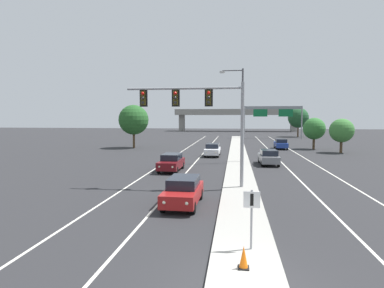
% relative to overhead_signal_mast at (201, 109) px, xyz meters
% --- Properties ---
extents(ground_plane, '(260.00, 260.00, 0.00)m').
position_rel_overhead_signal_mast_xyz_m(ground_plane, '(2.75, -13.29, -5.49)').
color(ground_plane, '#28282B').
extents(median_island, '(2.40, 110.00, 0.15)m').
position_rel_overhead_signal_mast_xyz_m(median_island, '(2.75, 4.71, -5.42)').
color(median_island, '#9E9B93').
rests_on(median_island, ground).
extents(lane_stripe_oncoming_center, '(0.14, 100.00, 0.01)m').
position_rel_overhead_signal_mast_xyz_m(lane_stripe_oncoming_center, '(-1.95, 11.71, -5.49)').
color(lane_stripe_oncoming_center, silver).
rests_on(lane_stripe_oncoming_center, ground).
extents(lane_stripe_receding_center, '(0.14, 100.00, 0.01)m').
position_rel_overhead_signal_mast_xyz_m(lane_stripe_receding_center, '(7.45, 11.71, -5.49)').
color(lane_stripe_receding_center, silver).
rests_on(lane_stripe_receding_center, ground).
extents(edge_stripe_left, '(0.14, 100.00, 0.01)m').
position_rel_overhead_signal_mast_xyz_m(edge_stripe_left, '(-5.25, 11.71, -5.49)').
color(edge_stripe_left, silver).
rests_on(edge_stripe_left, ground).
extents(edge_stripe_right, '(0.14, 100.00, 0.01)m').
position_rel_overhead_signal_mast_xyz_m(edge_stripe_right, '(10.75, 11.71, -5.49)').
color(edge_stripe_right, silver).
rests_on(edge_stripe_right, ground).
extents(overhead_signal_mast, '(8.21, 0.44, 7.20)m').
position_rel_overhead_signal_mast_xyz_m(overhead_signal_mast, '(0.00, 0.00, 0.00)').
color(overhead_signal_mast, gray).
rests_on(overhead_signal_mast, median_island).
extents(median_sign_post, '(0.60, 0.10, 2.20)m').
position_rel_overhead_signal_mast_xyz_m(median_sign_post, '(2.99, -10.78, -3.91)').
color(median_sign_post, gray).
rests_on(median_sign_post, median_island).
extents(street_lamp_median, '(2.58, 0.28, 10.00)m').
position_rel_overhead_signal_mast_xyz_m(street_lamp_median, '(2.88, 13.24, 0.30)').
color(street_lamp_median, '#4C4C51').
rests_on(street_lamp_median, median_island).
extents(car_oncoming_red, '(1.89, 4.50, 1.58)m').
position_rel_overhead_signal_mast_xyz_m(car_oncoming_red, '(-0.51, -4.67, -4.67)').
color(car_oncoming_red, maroon).
rests_on(car_oncoming_red, ground).
extents(car_oncoming_darkred, '(1.88, 4.49, 1.58)m').
position_rel_overhead_signal_mast_xyz_m(car_oncoming_darkred, '(-3.45, 6.76, -4.67)').
color(car_oncoming_darkred, '#5B0F14').
rests_on(car_oncoming_darkred, ground).
extents(car_oncoming_white, '(1.87, 4.49, 1.58)m').
position_rel_overhead_signal_mast_xyz_m(car_oncoming_white, '(-0.48, 18.71, -4.67)').
color(car_oncoming_white, silver).
rests_on(car_oncoming_white, ground).
extents(car_receding_grey, '(1.92, 4.51, 1.58)m').
position_rel_overhead_signal_mast_xyz_m(car_receding_grey, '(5.85, 11.97, -4.67)').
color(car_receding_grey, slate).
rests_on(car_receding_grey, ground).
extents(car_receding_blue, '(1.91, 4.51, 1.58)m').
position_rel_overhead_signal_mast_xyz_m(car_receding_blue, '(9.41, 29.31, -4.67)').
color(car_receding_blue, navy).
rests_on(car_receding_blue, ground).
extents(traffic_cone_median_nose, '(0.36, 0.36, 0.74)m').
position_rel_overhead_signal_mast_xyz_m(traffic_cone_median_nose, '(2.68, -12.35, -4.99)').
color(traffic_cone_median_nose, black).
rests_on(traffic_cone_median_nose, median_island).
extents(highway_sign_gantry, '(13.28, 0.42, 7.50)m').
position_rel_overhead_signal_mast_xyz_m(highway_sign_gantry, '(10.95, 54.89, 0.67)').
color(highway_sign_gantry, gray).
rests_on(highway_sign_gantry, ground).
extents(overpass_bridge, '(42.40, 6.40, 7.65)m').
position_rel_overhead_signal_mast_xyz_m(overpass_bridge, '(2.75, 91.59, 0.29)').
color(overpass_bridge, gray).
rests_on(overpass_bridge, ground).
extents(tree_far_right_c, '(5.04, 5.04, 7.29)m').
position_rel_overhead_signal_mast_xyz_m(tree_far_right_c, '(17.87, 61.50, -0.73)').
color(tree_far_right_c, '#4C3823').
rests_on(tree_far_right_c, ground).
extents(tree_far_right_a, '(3.35, 3.35, 4.85)m').
position_rel_overhead_signal_mast_xyz_m(tree_far_right_a, '(14.40, 29.65, -2.33)').
color(tree_far_right_a, '#4C3823').
rests_on(tree_far_right_a, ground).
extents(tree_far_left_b, '(4.77, 4.77, 6.90)m').
position_rel_overhead_signal_mast_xyz_m(tree_far_left_b, '(-13.80, 28.06, -0.99)').
color(tree_far_left_b, '#4C3823').
rests_on(tree_far_left_b, ground).
extents(tree_far_right_b, '(3.28, 3.28, 4.75)m').
position_rel_overhead_signal_mast_xyz_m(tree_far_right_b, '(16.94, 24.76, -2.40)').
color(tree_far_right_b, '#4C3823').
rests_on(tree_far_right_b, ground).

